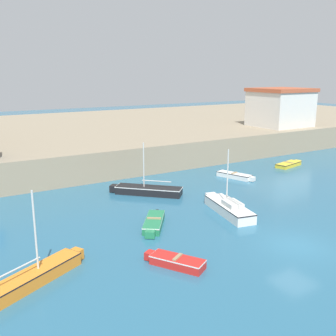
{
  "coord_description": "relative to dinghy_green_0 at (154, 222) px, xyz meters",
  "views": [
    {
      "loc": [
        -18.08,
        -14.88,
        10.21
      ],
      "look_at": [
        -0.57,
        14.12,
        2.0
      ],
      "focal_mm": 42.0,
      "sensor_mm": 36.0,
      "label": 1
    }
  ],
  "objects": [
    {
      "name": "dinghy_yellow_4",
      "position": [
        21.69,
        7.72,
        -0.04
      ],
      "size": [
        4.2,
        2.04,
        0.52
      ],
      "color": "yellow",
      "rests_on": "ground"
    },
    {
      "name": "harbor_shed_near_wharf",
      "position": [
        29.91,
        17.24,
        5.29
      ],
      "size": [
        7.5,
        6.91,
        5.27
      ],
      "color": "silver",
      "rests_on": "quay_seawall"
    },
    {
      "name": "sailboat_orange_2",
      "position": [
        -8.75,
        -3.47,
        0.1
      ],
      "size": [
        5.94,
        3.73,
        4.77
      ],
      "color": "orange",
      "rests_on": "ground"
    },
    {
      "name": "quay_seawall",
      "position": [
        5.91,
        32.29,
        1.18
      ],
      "size": [
        120.0,
        40.0,
        2.92
      ],
      "primitive_type": "cube",
      "color": "gray",
      "rests_on": "ground"
    },
    {
      "name": "dinghy_red_6",
      "position": [
        -1.74,
        -5.56,
        -0.0
      ],
      "size": [
        2.47,
        3.38,
        0.59
      ],
      "color": "red",
      "rests_on": "ground"
    },
    {
      "name": "dinghy_white_1",
      "position": [
        13.12,
        6.91,
        -0.01
      ],
      "size": [
        2.11,
        4.04,
        0.57
      ],
      "color": "white",
      "rests_on": "ground"
    },
    {
      "name": "sailboat_white_3",
      "position": [
        6.03,
        -0.59,
        0.17
      ],
      "size": [
        2.55,
        6.13,
        4.81
      ],
      "color": "white",
      "rests_on": "ground"
    },
    {
      "name": "dinghy_green_0",
      "position": [
        0.0,
        0.0,
        0.0
      ],
      "size": [
        3.14,
        3.84,
        0.6
      ],
      "color": "#237A4C",
      "rests_on": "ground"
    },
    {
      "name": "ground_plane",
      "position": [
        5.91,
        -7.15,
        -0.29
      ],
      "size": [
        200.0,
        200.0,
        0.0
      ],
      "primitive_type": "plane",
      "color": "#28607F"
    },
    {
      "name": "sailboat_black_5",
      "position": [
        3.08,
        6.7,
        0.1
      ],
      "size": [
        5.32,
        5.23,
        4.51
      ],
      "color": "black",
      "rests_on": "ground"
    }
  ]
}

